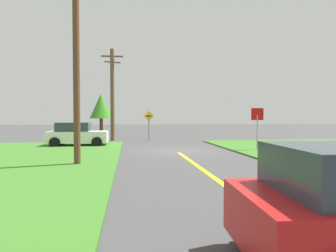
{
  "coord_description": "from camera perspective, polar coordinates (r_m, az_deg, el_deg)",
  "views": [
    {
      "loc": [
        -2.74,
        -16.3,
        1.99
      ],
      "look_at": [
        -0.06,
        3.01,
        1.37
      ],
      "focal_mm": 30.14,
      "sensor_mm": 36.0,
      "label": 1
    }
  ],
  "objects": [
    {
      "name": "direction_sign",
      "position": [
        23.94,
        -3.9,
        0.81
      ],
      "size": [
        0.89,
        0.21,
        2.52
      ],
      "color": "slate",
      "rests_on": "ground"
    },
    {
      "name": "oak_tree_left",
      "position": [
        38.25,
        -13.38,
        3.92
      ],
      "size": [
        2.97,
        2.97,
        5.08
      ],
      "color": "brown",
      "rests_on": "ground"
    },
    {
      "name": "utility_pole_mid",
      "position": [
        24.16,
        -11.19,
        6.38
      ],
      "size": [
        1.8,
        0.33,
        7.66
      ],
      "color": "brown",
      "rests_on": "ground"
    },
    {
      "name": "lane_stripe_center",
      "position": [
        8.96,
        10.31,
        -10.99
      ],
      "size": [
        0.2,
        14.0,
        0.01
      ],
      "primitive_type": "cube",
      "color": "yellow",
      "rests_on": "ground"
    },
    {
      "name": "stop_sign",
      "position": [
        17.44,
        17.61,
        0.98
      ],
      "size": [
        0.7,
        0.16,
        2.52
      ],
      "rotation": [
        0.0,
        0.0,
        2.96
      ],
      "color": "#9EA0A8",
      "rests_on": "ground"
    },
    {
      "name": "utility_pole_far",
      "position": [
        32.34,
        -11.15,
        6.26
      ],
      "size": [
        1.78,
        0.51,
        8.81
      ],
      "color": "brown",
      "rests_on": "ground"
    },
    {
      "name": "parked_car_near_building",
      "position": [
        20.19,
        -17.9,
        -1.64
      ],
      "size": [
        3.93,
        1.95,
        1.62
      ],
      "rotation": [
        0.0,
        0.0,
        -0.01
      ],
      "color": "white",
      "rests_on": "ground"
    },
    {
      "name": "ground_plane",
      "position": [
        16.64,
        1.63,
        -5.04
      ],
      "size": [
        120.0,
        120.0,
        0.0
      ],
      "primitive_type": "plane",
      "color": "#414141"
    },
    {
      "name": "utility_pole_near",
      "position": [
        12.36,
        -18.08,
        14.07
      ],
      "size": [
        1.8,
        0.27,
        8.97
      ],
      "color": "brown",
      "rests_on": "ground"
    }
  ]
}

